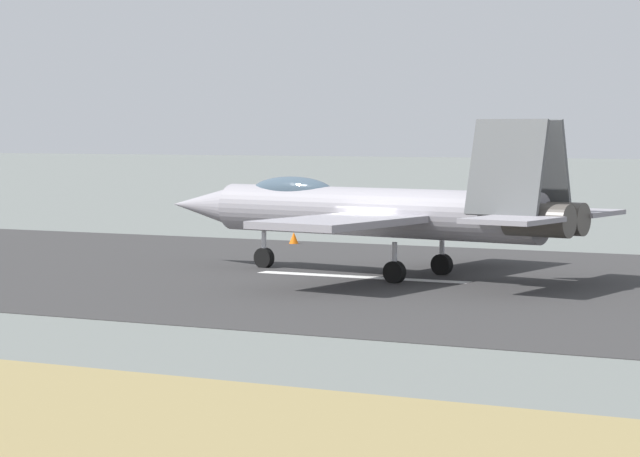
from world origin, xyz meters
name	(u,v)px	position (x,y,z in m)	size (l,w,h in m)	color
ground_plane	(367,278)	(0.00, 0.00, 0.00)	(400.00, 400.00, 0.00)	slate
runway_strip	(367,278)	(-0.02, 0.00, 0.01)	(240.00, 26.00, 0.02)	#323131
fighter_jet	(377,210)	(-0.09, -0.71, 2.35)	(17.72, 13.69, 5.54)	gray
marker_cone_mid	(294,238)	(8.90, -11.55, 0.28)	(0.44, 0.44, 0.55)	orange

